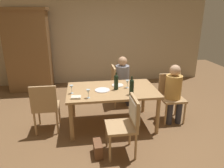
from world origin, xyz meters
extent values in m
plane|color=brown|center=(0.00, 0.00, 0.00)|extent=(10.00, 10.00, 0.00)
cube|color=tan|center=(0.00, 2.71, 1.35)|extent=(6.40, 0.12, 2.70)
cube|color=brown|center=(-1.92, 2.26, 1.05)|extent=(1.10, 0.56, 2.10)
cube|color=brown|center=(-1.92, 2.26, 2.14)|extent=(1.18, 0.62, 0.08)
cube|color=#A87F51|center=(0.00, 0.00, 0.71)|extent=(1.63, 1.02, 0.04)
cylinder|color=#A87F51|center=(-0.75, -0.44, 0.34)|extent=(0.07, 0.07, 0.69)
cylinder|color=#A87F51|center=(0.75, -0.44, 0.34)|extent=(0.07, 0.07, 0.69)
cylinder|color=#A87F51|center=(-0.75, 0.44, 0.34)|extent=(0.07, 0.07, 0.69)
cylinder|color=#A87F51|center=(0.75, 0.44, 0.34)|extent=(0.07, 0.07, 0.69)
cylinder|color=tan|center=(1.39, -0.19, 0.22)|extent=(0.04, 0.04, 0.44)
cylinder|color=tan|center=(1.01, -0.19, 0.22)|extent=(0.04, 0.04, 0.44)
cylinder|color=tan|center=(1.39, 0.19, 0.22)|extent=(0.04, 0.04, 0.44)
cylinder|color=tan|center=(1.01, 0.19, 0.22)|extent=(0.04, 0.04, 0.44)
cube|color=tan|center=(1.20, 0.00, 0.46)|extent=(0.44, 0.44, 0.04)
cube|color=tan|center=(1.20, 0.20, 0.70)|extent=(0.44, 0.04, 0.44)
cylinder|color=tan|center=(0.56, 1.08, 0.22)|extent=(0.04, 0.04, 0.44)
cylinder|color=tan|center=(0.56, 0.70, 0.22)|extent=(0.04, 0.04, 0.44)
cylinder|color=tan|center=(0.18, 1.08, 0.22)|extent=(0.04, 0.04, 0.44)
cylinder|color=tan|center=(0.18, 0.70, 0.22)|extent=(0.04, 0.04, 0.44)
cube|color=tan|center=(0.37, 0.89, 0.46)|extent=(0.44, 0.44, 0.04)
cube|color=tan|center=(0.17, 0.89, 0.70)|extent=(0.04, 0.44, 0.44)
cylinder|color=tan|center=(-1.39, 0.19, 0.22)|extent=(0.04, 0.04, 0.44)
cylinder|color=tan|center=(-1.01, 0.19, 0.22)|extent=(0.04, 0.04, 0.44)
cylinder|color=tan|center=(-1.39, -0.19, 0.22)|extent=(0.04, 0.04, 0.44)
cylinder|color=tan|center=(-1.01, -0.19, 0.22)|extent=(0.04, 0.04, 0.44)
cube|color=tan|center=(-1.20, 0.00, 0.46)|extent=(0.44, 0.44, 0.04)
cube|color=tan|center=(-1.20, -0.20, 0.70)|extent=(0.44, 0.04, 0.44)
cylinder|color=tan|center=(-0.19, -1.08, 0.22)|extent=(0.04, 0.04, 0.44)
cylinder|color=tan|center=(-0.19, -0.70, 0.22)|extent=(0.04, 0.04, 0.44)
cylinder|color=tan|center=(0.19, -1.08, 0.22)|extent=(0.04, 0.04, 0.44)
cylinder|color=tan|center=(0.19, -0.70, 0.22)|extent=(0.04, 0.04, 0.44)
cube|color=tan|center=(0.00, -0.89, 0.46)|extent=(0.44, 0.44, 0.04)
cube|color=tan|center=(0.20, -0.89, 0.70)|extent=(0.04, 0.44, 0.44)
cube|color=beige|center=(0.20, -0.89, 0.72)|extent=(0.07, 0.40, 0.31)
cylinder|color=#33333D|center=(1.29, -0.15, 0.23)|extent=(0.11, 0.11, 0.46)
cylinder|color=#33333D|center=(1.10, -0.15, 0.23)|extent=(0.11, 0.11, 0.46)
cylinder|color=tan|center=(1.20, 0.00, 0.70)|extent=(0.31, 0.31, 0.48)
sphere|color=tan|center=(1.20, 0.00, 1.04)|extent=(0.21, 0.21, 0.21)
cylinder|color=#33333D|center=(0.51, 0.98, 0.23)|extent=(0.11, 0.11, 0.46)
cylinder|color=#33333D|center=(0.51, 0.80, 0.23)|extent=(0.11, 0.11, 0.46)
cylinder|color=gray|center=(0.37, 0.89, 0.70)|extent=(0.31, 0.31, 0.47)
sphere|color=tan|center=(0.37, 0.89, 1.04)|extent=(0.21, 0.21, 0.21)
cylinder|color=black|center=(0.29, -0.30, 0.84)|extent=(0.08, 0.08, 0.22)
sphere|color=black|center=(0.29, -0.30, 0.96)|extent=(0.08, 0.08, 0.08)
cylinder|color=black|center=(0.29, -0.30, 1.01)|extent=(0.03, 0.03, 0.08)
cylinder|color=black|center=(0.07, -0.02, 0.84)|extent=(0.08, 0.08, 0.22)
sphere|color=black|center=(0.07, -0.02, 0.97)|extent=(0.08, 0.08, 0.08)
cylinder|color=black|center=(0.07, -0.02, 1.01)|extent=(0.03, 0.03, 0.07)
cylinder|color=silver|center=(0.29, 0.04, 0.73)|extent=(0.06, 0.06, 0.00)
cylinder|color=silver|center=(0.29, 0.04, 0.77)|extent=(0.01, 0.01, 0.07)
cone|color=silver|center=(0.29, 0.04, 0.84)|extent=(0.07, 0.07, 0.07)
cylinder|color=silver|center=(-0.45, -0.35, 0.73)|extent=(0.06, 0.06, 0.00)
cylinder|color=silver|center=(-0.45, -0.35, 0.77)|extent=(0.01, 0.01, 0.07)
cone|color=silver|center=(-0.45, -0.35, 0.84)|extent=(0.07, 0.07, 0.07)
cylinder|color=silver|center=(-0.73, -0.10, 0.73)|extent=(0.06, 0.06, 0.00)
cylinder|color=silver|center=(-0.73, -0.10, 0.77)|extent=(0.01, 0.01, 0.07)
cone|color=silver|center=(-0.73, -0.10, 0.84)|extent=(0.07, 0.07, 0.07)
cylinder|color=white|center=(-0.18, -0.04, 0.74)|extent=(0.27, 0.27, 0.01)
cylinder|color=silver|center=(0.14, 0.18, 0.74)|extent=(0.23, 0.23, 0.01)
cube|color=beige|center=(-0.65, -0.33, 0.74)|extent=(0.17, 0.13, 0.03)
cube|color=brown|center=(-0.35, -0.89, 0.11)|extent=(0.13, 0.29, 0.22)
camera|label=1|loc=(-0.53, -3.58, 2.10)|focal=33.72mm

